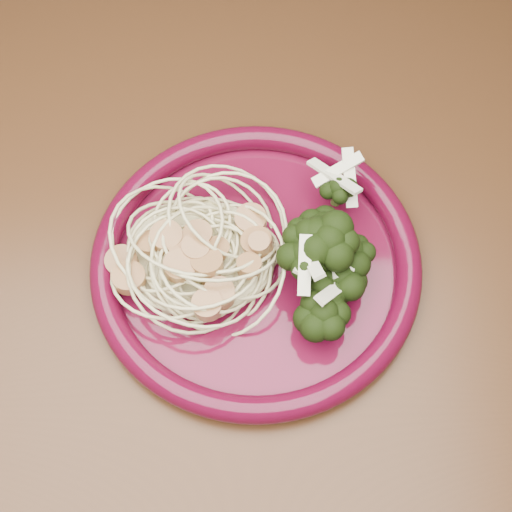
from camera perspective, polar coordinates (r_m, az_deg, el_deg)
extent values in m
plane|color=brown|center=(1.32, 4.95, -16.82)|extent=(3.50, 3.50, 0.00)
cube|color=#472814|center=(0.63, 10.01, -3.52)|extent=(1.20, 0.80, 0.04)
cylinder|color=#4E0920|center=(0.61, 0.00, -0.75)|extent=(0.30, 0.30, 0.01)
torus|color=#4E071F|center=(0.60, 0.00, -0.35)|extent=(0.30, 0.30, 0.02)
ellipsoid|color=beige|center=(0.60, -4.56, 0.36)|extent=(0.14, 0.13, 0.03)
ellipsoid|color=black|center=(0.59, 5.70, 0.11)|extent=(0.10, 0.15, 0.05)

